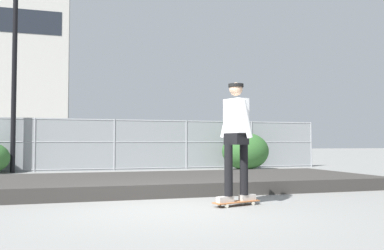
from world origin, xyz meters
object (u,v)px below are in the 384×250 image
object	(u,v)px
shrub_center	(245,151)
street_lamp	(15,38)
shrub_right	(245,159)
skateboard	(236,202)
skater	(236,133)
parked_car_near	(12,147)

from	to	relation	value
shrub_center	street_lamp	bearing A→B (deg)	174.57
street_lamp	shrub_right	xyz separation A→B (m)	(8.21, -0.25, -4.09)
skateboard	shrub_right	xyz separation A→B (m)	(3.86, 8.49, 0.33)
skater	parked_car_near	xyz separation A→B (m)	(-4.79, 11.88, -0.30)
skateboard	skater	distance (m)	1.08
skateboard	parked_car_near	xyz separation A→B (m)	(-4.79, 11.88, 0.78)
street_lamp	parked_car_near	xyz separation A→B (m)	(-0.44, 3.14, -3.65)
street_lamp	parked_car_near	world-z (taller)	street_lamp
parked_car_near	shrub_right	bearing A→B (deg)	-21.40
skateboard	street_lamp	size ratio (longest dim) A/B	0.11
shrub_right	shrub_center	bearing A→B (deg)	-110.44
street_lamp	parked_car_near	bearing A→B (deg)	97.89
skateboard	parked_car_near	size ratio (longest dim) A/B	0.18
skater	shrub_center	bearing A→B (deg)	65.32
skater	street_lamp	distance (m)	10.32
skater	shrub_right	world-z (taller)	skater
skater	shrub_center	world-z (taller)	skater
skater	shrub_right	bearing A→B (deg)	65.57
parked_car_near	shrub_center	size ratio (longest dim) A/B	2.57
parked_car_near	shrub_center	xyz separation A→B (m)	(8.45, -3.90, -0.16)
skater	parked_car_near	bearing A→B (deg)	111.97
skater	street_lamp	xyz separation A→B (m)	(-4.35, 8.74, 3.34)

